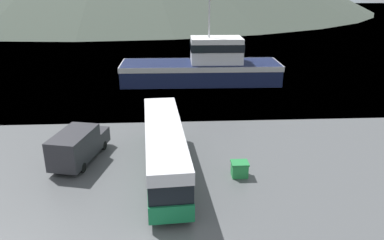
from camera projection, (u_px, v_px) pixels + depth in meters
name	position (u px, v px, depth m)	size (l,w,h in m)	color
water_surface	(169.00, 13.00, 147.06)	(240.00, 240.00, 0.00)	slate
tour_bus	(164.00, 147.00, 25.20)	(3.35, 13.10, 3.39)	#146B3D
delivery_van	(78.00, 145.00, 27.05)	(3.49, 6.33, 2.45)	#2D2D33
fishing_boat	(204.00, 66.00, 47.73)	(20.19, 6.22, 11.05)	#19234C
storage_bin	(240.00, 169.00, 25.22)	(1.17, 0.99, 1.04)	green
mooring_bollard	(151.00, 125.00, 33.27)	(0.38, 0.38, 0.73)	black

